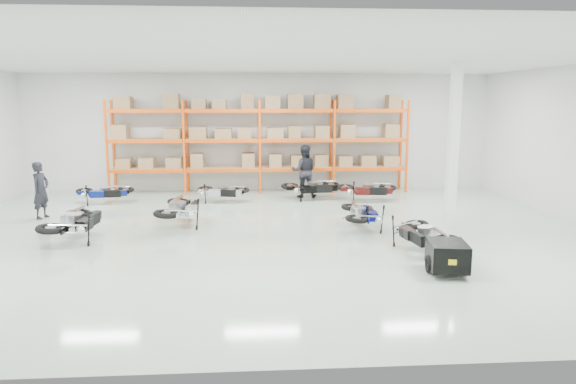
{
  "coord_description": "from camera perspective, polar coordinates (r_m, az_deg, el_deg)",
  "views": [
    {
      "loc": [
        -0.22,
        -13.14,
        3.43
      ],
      "look_at": [
        0.66,
        0.08,
        1.1
      ],
      "focal_mm": 32.0,
      "sensor_mm": 36.0,
      "label": 1
    }
  ],
  "objects": [
    {
      "name": "room",
      "position": [
        13.2,
        -2.84,
        4.83
      ],
      "size": [
        18.0,
        18.0,
        18.0
      ],
      "color": "#A7BAAA",
      "rests_on": "ground"
    },
    {
      "name": "pallet_rack",
      "position": [
        19.63,
        -3.17,
        6.54
      ],
      "size": [
        11.28,
        0.98,
        3.62
      ],
      "color": "#FF530D",
      "rests_on": "ground"
    },
    {
      "name": "structural_column",
      "position": [
        14.73,
        17.87,
        4.9
      ],
      "size": [
        0.25,
        0.25,
        4.5
      ],
      "primitive_type": "cube",
      "color": "white",
      "rests_on": "ground"
    },
    {
      "name": "moto_blue_centre",
      "position": [
        14.11,
        8.22,
        -1.96
      ],
      "size": [
        1.04,
        1.84,
        1.14
      ],
      "primitive_type": null,
      "rotation": [
        0.0,
        -0.09,
        3.05
      ],
      "color": "#070D4D",
      "rests_on": "ground"
    },
    {
      "name": "moto_silver_left",
      "position": [
        14.7,
        -11.78,
        -1.32
      ],
      "size": [
        1.11,
        2.04,
        1.28
      ],
      "primitive_type": null,
      "rotation": [
        0.0,
        -0.09,
        3.08
      ],
      "color": "#A9ADB0",
      "rests_on": "ground"
    },
    {
      "name": "moto_black_far_left",
      "position": [
        13.88,
        -22.57,
        -2.55
      ],
      "size": [
        1.13,
        2.05,
        1.28
      ],
      "primitive_type": null,
      "rotation": [
        0.0,
        -0.09,
        3.07
      ],
      "color": "black",
      "rests_on": "ground"
    },
    {
      "name": "moto_touring_right",
      "position": [
        12.3,
        14.66,
        -3.95
      ],
      "size": [
        1.12,
        1.87,
        1.15
      ],
      "primitive_type": null,
      "rotation": [
        0.0,
        -0.09,
        0.14
      ],
      "color": "black",
      "rests_on": "ground"
    },
    {
      "name": "trailer",
      "position": [
        10.89,
        17.27,
        -6.77
      ],
      "size": [
        0.86,
        1.58,
        0.65
      ],
      "rotation": [
        0.0,
        0.0,
        -0.15
      ],
      "color": "black",
      "rests_on": "ground"
    },
    {
      "name": "moto_back_a",
      "position": [
        18.58,
        -19.79,
        0.32
      ],
      "size": [
        1.71,
        0.95,
        1.07
      ],
      "primitive_type": null,
      "rotation": [
        0.0,
        -0.09,
        1.65
      ],
      "color": "navy",
      "rests_on": "ground"
    },
    {
      "name": "moto_back_b",
      "position": [
        17.88,
        -7.4,
        0.42
      ],
      "size": [
        1.74,
        1.16,
        1.03
      ],
      "primitive_type": null,
      "rotation": [
        0.0,
        -0.09,
        1.32
      ],
      "color": "#AFB6B9",
      "rests_on": "ground"
    },
    {
      "name": "moto_back_c",
      "position": [
        18.25,
        2.69,
        0.92
      ],
      "size": [
        1.93,
        1.12,
        1.19
      ],
      "primitive_type": null,
      "rotation": [
        0.0,
        -0.09,
        1.69
      ],
      "color": "black",
      "rests_on": "ground"
    },
    {
      "name": "moto_back_d",
      "position": [
        18.09,
        8.78,
        0.69
      ],
      "size": [
        1.88,
        1.1,
        1.16
      ],
      "primitive_type": null,
      "rotation": [
        0.0,
        -0.09,
        1.45
      ],
      "color": "#410D0D",
      "rests_on": "ground"
    },
    {
      "name": "person_left",
      "position": [
        16.9,
        -25.77,
        0.18
      ],
      "size": [
        0.56,
        0.71,
        1.7
      ],
      "primitive_type": "imported",
      "rotation": [
        0.0,
        0.0,
        1.29
      ],
      "color": "black",
      "rests_on": "ground"
    },
    {
      "name": "person_back",
      "position": [
        18.65,
        1.8,
        2.34
      ],
      "size": [
        0.98,
        0.79,
        1.91
      ],
      "primitive_type": "imported",
      "rotation": [
        0.0,
        0.0,
        3.07
      ],
      "color": "black",
      "rests_on": "ground"
    }
  ]
}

